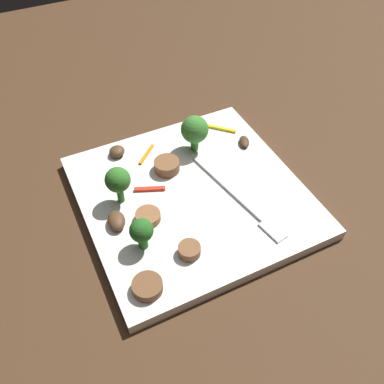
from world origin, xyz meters
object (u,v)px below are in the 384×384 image
(sausage_slice_3, at_px, (148,217))
(pepper_strip_3, at_px, (150,189))
(sausage_slice_0, at_px, (189,250))
(pepper_strip_0, at_px, (219,128))
(mushroom_2, at_px, (117,151))
(pepper_strip_1, at_px, (146,154))
(plate, at_px, (192,196))
(mushroom_3, at_px, (116,221))
(broccoli_floret_0, at_px, (195,130))
(broccoli_floret_2, at_px, (142,232))
(sausage_slice_2, at_px, (147,286))
(mushroom_1, at_px, (114,174))
(fork, at_px, (242,201))
(sausage_slice_1, at_px, (167,166))
(broccoli_floret_1, at_px, (118,181))
(mushroom_0, at_px, (244,142))

(sausage_slice_3, height_order, pepper_strip_3, sausage_slice_3)
(sausage_slice_0, relative_size, pepper_strip_0, 0.49)
(mushroom_2, distance_m, pepper_strip_1, 0.04)
(sausage_slice_3, bearing_deg, pepper_strip_3, 155.69)
(plate, relative_size, pepper_strip_3, 6.90)
(plate, relative_size, sausage_slice_0, 10.60)
(mushroom_2, bearing_deg, mushroom_3, -19.30)
(broccoli_floret_0, height_order, mushroom_2, broccoli_floret_0)
(plate, relative_size, mushroom_2, 12.33)
(plate, height_order, broccoli_floret_0, broccoli_floret_0)
(mushroom_3, height_order, pepper_strip_3, mushroom_3)
(broccoli_floret_2, height_order, pepper_strip_1, broccoli_floret_2)
(plate, distance_m, pepper_strip_0, 0.14)
(broccoli_floret_2, height_order, sausage_slice_0, broccoli_floret_2)
(sausage_slice_2, distance_m, mushroom_1, 0.18)
(fork, xyz_separation_m, mushroom_3, (-0.04, -0.16, 0.01))
(sausage_slice_2, relative_size, mushroom_1, 1.47)
(plate, xyz_separation_m, fork, (0.04, 0.05, 0.01))
(broccoli_floret_0, height_order, sausage_slice_1, broccoli_floret_0)
(broccoli_floret_1, bearing_deg, mushroom_0, 97.59)
(sausage_slice_0, bearing_deg, broccoli_floret_0, 151.88)
(sausage_slice_2, distance_m, pepper_strip_1, 0.22)
(sausage_slice_2, distance_m, pepper_strip_3, 0.15)
(broccoli_floret_2, xyz_separation_m, mushroom_1, (-0.13, 0.01, -0.02))
(fork, xyz_separation_m, sausage_slice_1, (-0.10, -0.06, 0.01))
(fork, relative_size, broccoli_floret_2, 4.08)
(broccoli_floret_0, distance_m, sausage_slice_0, 0.19)
(broccoli_floret_2, relative_size, mushroom_2, 1.92)
(broccoli_floret_1, relative_size, pepper_strip_0, 1.00)
(mushroom_3, bearing_deg, fork, 77.10)
(sausage_slice_0, distance_m, mushroom_3, 0.10)
(fork, height_order, mushroom_3, mushroom_3)
(broccoli_floret_1, relative_size, pepper_strip_1, 1.30)
(sausage_slice_0, relative_size, sausage_slice_1, 0.75)
(plate, xyz_separation_m, mushroom_1, (-0.07, -0.08, 0.01))
(plate, xyz_separation_m, broccoli_floret_1, (-0.03, -0.09, 0.04))
(fork, distance_m, broccoli_floret_0, 0.12)
(broccoli_floret_0, relative_size, sausage_slice_0, 2.09)
(broccoli_floret_1, xyz_separation_m, sausage_slice_3, (0.04, 0.02, -0.03))
(broccoli_floret_0, xyz_separation_m, mushroom_3, (0.08, -0.15, -0.03))
(sausage_slice_3, distance_m, pepper_strip_1, 0.12)
(sausage_slice_1, xyz_separation_m, pepper_strip_1, (-0.04, -0.01, -0.01))
(sausage_slice_0, bearing_deg, fork, 113.79)
(sausage_slice_2, distance_m, mushroom_2, 0.22)
(broccoli_floret_1, bearing_deg, mushroom_1, 172.74)
(mushroom_0, bearing_deg, fork, -32.40)
(broccoli_floret_2, relative_size, sausage_slice_0, 1.65)
(sausage_slice_2, distance_m, pepper_strip_0, 0.29)
(plate, height_order, fork, fork)
(broccoli_floret_2, distance_m, pepper_strip_3, 0.09)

